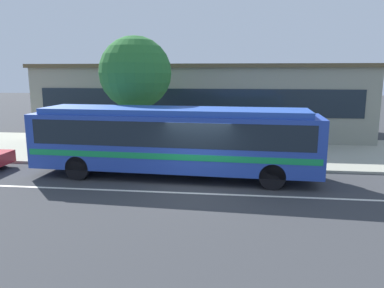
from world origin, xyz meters
name	(u,v)px	position (x,y,z in m)	size (l,w,h in m)	color
ground_plane	(198,187)	(0.00, 0.00, 0.00)	(120.00, 120.00, 0.00)	#35373A
sidewalk_slab	(210,150)	(0.00, 6.67, 0.06)	(60.00, 8.00, 0.12)	#9D9D8D
lane_stripe_center	(195,193)	(0.00, -0.80, 0.00)	(56.00, 0.16, 0.01)	silver
transit_bus	(174,137)	(-1.14, 1.32, 1.69)	(11.97, 3.06, 2.91)	#2645AA
pedestrian_waiting_near_sign	(211,137)	(0.17, 4.63, 1.17)	(0.48, 0.48, 1.77)	#393538
pedestrian_walking_along_curb	(187,137)	(-1.07, 4.76, 1.11)	(0.45, 0.45, 1.70)	navy
pedestrian_standing_by_tree	(121,137)	(-4.38, 4.36, 1.10)	(0.45, 0.45, 1.66)	#676B4A
bus_stop_sign	(297,131)	(4.12, 2.99, 1.80)	(0.09, 0.44, 2.63)	gray
street_tree_near_stop	(135,73)	(-3.67, 4.78, 4.32)	(3.64, 3.64, 6.03)	brown
station_building	(202,99)	(-1.04, 13.01, 2.44)	(21.76, 8.93, 4.86)	gray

